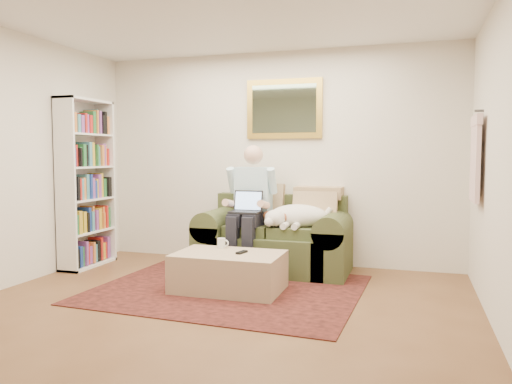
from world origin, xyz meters
The scene contains 12 objects.
room_shell centered at (0.00, 0.35, 1.30)m, with size 4.51×5.00×2.61m.
rug centered at (-0.10, 1.10, 0.01)m, with size 2.56×2.05×0.01m, color black.
sofa centered at (0.12, 2.03, 0.30)m, with size 1.73×0.88×1.04m.
seated_man centered at (-0.14, 1.87, 0.73)m, with size 0.57×0.81×1.45m, color #8CCAD8, non-canonical shape.
laptop centered at (-0.14, 1.80, 0.76)m, with size 0.34×0.27×0.24m.
sleeping_dog centered at (0.43, 1.94, 0.66)m, with size 0.71×0.45×0.26m, color white, non-canonical shape.
ottoman centered at (-0.07, 1.05, 0.19)m, with size 1.05×0.67×0.38m, color tan.
coffee_mug centered at (-0.24, 1.29, 0.43)m, with size 0.08×0.08×0.10m, color white.
tv_remote centered at (0.05, 1.08, 0.39)m, with size 0.05×0.15×0.02m, color black.
bookshelf centered at (-2.10, 1.60, 1.00)m, with size 0.28×0.80×2.00m, color white, non-canonical shape.
wall_mirror centered at (0.12, 2.47, 1.90)m, with size 0.94×0.04×0.72m.
hanging_shirt centered at (2.19, 1.60, 1.35)m, with size 0.06×0.52×0.90m, color beige, non-canonical shape.
Camera 1 is at (1.63, -3.48, 1.34)m, focal length 35.00 mm.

